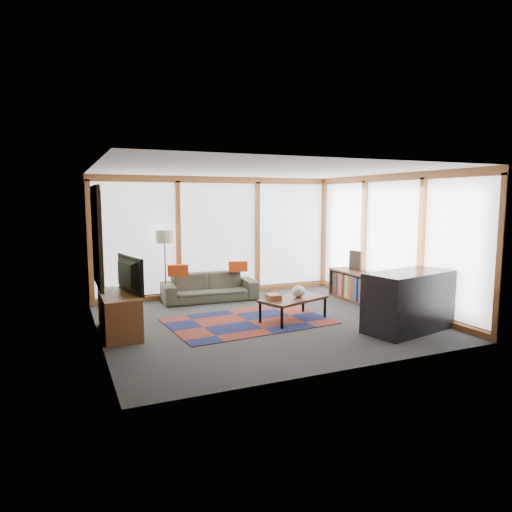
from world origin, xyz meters
name	(u,v)px	position (x,y,z in m)	size (l,w,h in m)	color
ground	(265,321)	(0.00, 0.00, 0.00)	(5.50, 5.50, 0.00)	#2F2F2D
room_envelope	(277,230)	(0.49, 0.56, 1.54)	(5.52, 5.02, 2.62)	#3F342D
rug	(248,321)	(-0.29, 0.08, 0.01)	(2.72, 1.75, 0.01)	maroon
sofa	(209,287)	(-0.39, 1.95, 0.29)	(1.96, 0.76, 0.57)	#36372A
pillow_left	(178,270)	(-1.06, 1.91, 0.69)	(0.42, 0.12, 0.23)	#C23911
pillow_right	(238,266)	(0.26, 1.96, 0.68)	(0.40, 0.12, 0.22)	#C23911
floor_lamp	(165,266)	(-1.28, 2.13, 0.75)	(0.38, 0.38, 1.50)	#302217
coffee_table	(293,309)	(0.47, -0.15, 0.20)	(1.20, 0.60, 0.40)	#382017
book_stack	(273,297)	(0.10, -0.12, 0.44)	(0.22, 0.27, 0.09)	#984F32
vase	(299,291)	(0.58, -0.14, 0.50)	(0.24, 0.24, 0.21)	beige
bookshelf	(371,291)	(2.43, 0.21, 0.30)	(0.44, 2.43, 0.61)	#382017
bowl_a	(391,277)	(2.47, -0.31, 0.66)	(0.20, 0.20, 0.10)	black
bowl_b	(380,275)	(2.48, 0.02, 0.65)	(0.17, 0.17, 0.08)	black
shelf_picture	(355,260)	(2.56, 0.95, 0.82)	(0.04, 0.32, 0.41)	black
tv_console	(119,314)	(-2.43, 0.23, 0.32)	(0.54, 1.30, 0.65)	brown
television	(124,275)	(-2.33, 0.24, 0.94)	(1.01, 0.13, 0.58)	black
bar_counter	(409,301)	(1.88, -1.45, 0.48)	(1.52, 0.71, 0.96)	black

